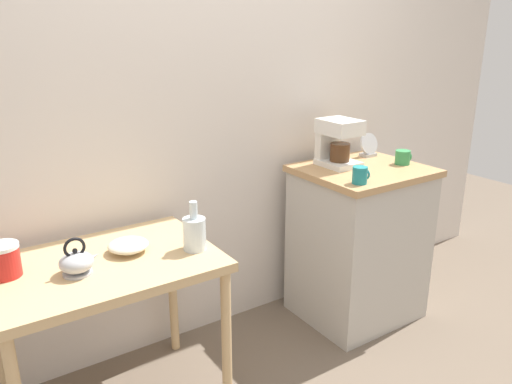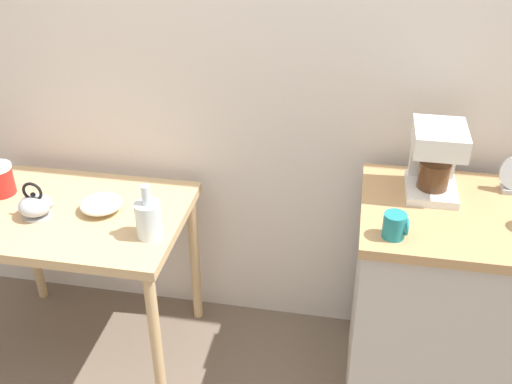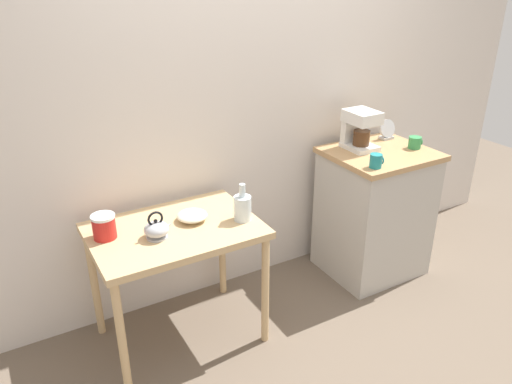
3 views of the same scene
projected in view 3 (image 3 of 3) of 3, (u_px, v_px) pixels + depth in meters
name	position (u px, v px, depth m)	size (l,w,h in m)	color
ground_plane	(279.00, 296.00, 3.36)	(8.00, 8.00, 0.00)	#6B5B4C
back_wall	(263.00, 75.00, 3.12)	(4.40, 0.10, 2.80)	silver
wooden_table	(175.00, 242.00, 2.74)	(0.90, 0.63, 0.74)	tan
kitchen_counter	(374.00, 212.00, 3.49)	(0.67, 0.59, 0.90)	#BCB7AD
bowl_stoneware	(192.00, 216.00, 2.76)	(0.17, 0.17, 0.05)	beige
teakettle	(157.00, 229.00, 2.58)	(0.16, 0.13, 0.15)	#B2B5BA
glass_carafe_vase	(242.00, 207.00, 2.75)	(0.10, 0.10, 0.22)	silver
canister_enamel	(104.00, 226.00, 2.57)	(0.12, 0.12, 0.13)	red
coffee_maker	(359.00, 128.00, 3.30)	(0.18, 0.22, 0.26)	white
mug_tall_green	(415.00, 143.00, 3.34)	(0.09, 0.08, 0.08)	#338C4C
mug_dark_teal	(376.00, 161.00, 3.02)	(0.08, 0.07, 0.09)	teal
table_clock	(387.00, 131.00, 3.51)	(0.13, 0.06, 0.14)	#B2B5BA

